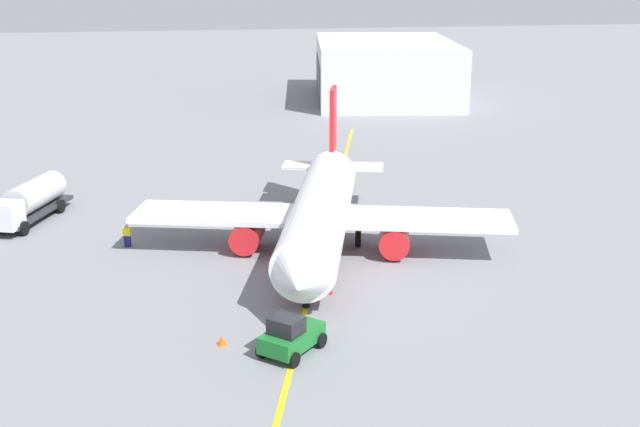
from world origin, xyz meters
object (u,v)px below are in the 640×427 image
(refueling_worker, at_px, (127,236))
(airplane, at_px, (321,215))
(fuel_tanker, at_px, (29,201))
(pushback_tug, at_px, (291,335))
(safety_cone_nose, at_px, (222,340))

(refueling_worker, bearing_deg, airplane, 74.92)
(fuel_tanker, relative_size, pushback_tug, 2.42)
(fuel_tanker, xyz_separation_m, safety_cone_nose, (24.41, 13.56, -1.43))
(refueling_worker, height_order, safety_cone_nose, refueling_worker)
(fuel_tanker, distance_m, refueling_worker, 10.83)
(fuel_tanker, relative_size, refueling_worker, 5.74)
(airplane, xyz_separation_m, refueling_worker, (-3.65, -13.55, -1.96))
(airplane, xyz_separation_m, safety_cone_nose, (13.34, -7.84, -2.50))
(fuel_tanker, bearing_deg, refueling_worker, 46.65)
(airplane, height_order, pushback_tug, airplane)
(pushback_tug, relative_size, refueling_worker, 2.38)
(pushback_tug, height_order, refueling_worker, pushback_tug)
(pushback_tug, xyz_separation_m, safety_cone_nose, (-1.56, -3.51, -0.73))
(pushback_tug, xyz_separation_m, refueling_worker, (-18.56, -9.22, -0.19))
(fuel_tanker, bearing_deg, airplane, 62.66)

